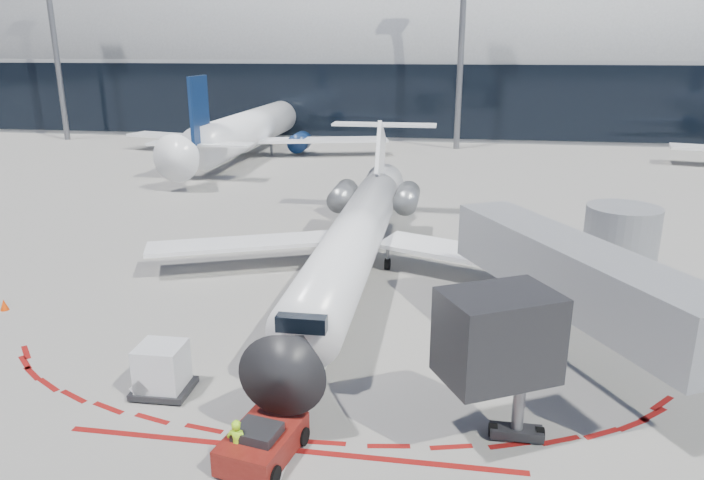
% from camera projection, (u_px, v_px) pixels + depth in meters
% --- Properties ---
extents(ground, '(260.00, 260.00, 0.00)m').
position_uv_depth(ground, '(350.00, 302.00, 29.57)').
color(ground, gray).
rests_on(ground, ground).
extents(apron_centerline, '(0.25, 40.00, 0.01)m').
position_uv_depth(apron_centerline, '(356.00, 287.00, 31.45)').
color(apron_centerline, silver).
rests_on(apron_centerline, ground).
extents(apron_stop_bar, '(14.00, 0.25, 0.01)m').
position_uv_depth(apron_stop_bar, '(289.00, 450.00, 18.71)').
color(apron_stop_bar, maroon).
rests_on(apron_stop_bar, ground).
extents(terminal_building, '(150.00, 24.15, 24.00)m').
position_uv_depth(terminal_building, '(423.00, 69.00, 88.38)').
color(terminal_building, gray).
rests_on(terminal_building, ground).
extents(jet_bridge, '(10.03, 15.20, 4.90)m').
position_uv_depth(jet_bridge, '(586.00, 276.00, 24.38)').
color(jet_bridge, gray).
rests_on(jet_bridge, ground).
extents(light_mast_west, '(0.70, 0.70, 25.00)m').
position_uv_depth(light_mast_west, '(54.00, 39.00, 77.90)').
color(light_mast_west, slate).
rests_on(light_mast_west, ground).
extents(light_mast_centre, '(0.70, 0.70, 25.00)m').
position_uv_depth(light_mast_centre, '(462.00, 38.00, 70.45)').
color(light_mast_centre, slate).
rests_on(light_mast_centre, ground).
extents(regional_jet, '(22.74, 28.04, 7.02)m').
position_uv_depth(regional_jet, '(357.00, 234.00, 32.20)').
color(regional_jet, white).
rests_on(regional_jet, ground).
extents(pushback_tug, '(2.35, 4.54, 1.16)m').
position_uv_depth(pushback_tug, '(262.00, 442.00, 18.24)').
color(pushback_tug, '#5E110D').
rests_on(pushback_tug, ground).
extents(ramp_worker, '(0.59, 0.39, 1.59)m').
position_uv_depth(ramp_worker, '(237.00, 445.00, 17.65)').
color(ramp_worker, '#ADFF1A').
rests_on(ramp_worker, ground).
extents(uld_container, '(1.95, 1.67, 1.81)m').
position_uv_depth(uld_container, '(162.00, 370.00, 21.55)').
color(uld_container, black).
rests_on(uld_container, ground).
extents(safety_cone_left, '(0.38, 0.38, 0.52)m').
position_uv_depth(safety_cone_left, '(4.00, 305.00, 28.59)').
color(safety_cone_left, '#DF3804').
rests_on(safety_cone_left, ground).
extents(bg_airliner_0, '(35.34, 37.42, 11.43)m').
position_uv_depth(bg_airliner_0, '(252.00, 102.00, 69.21)').
color(bg_airliner_0, white).
rests_on(bg_airliner_0, ground).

